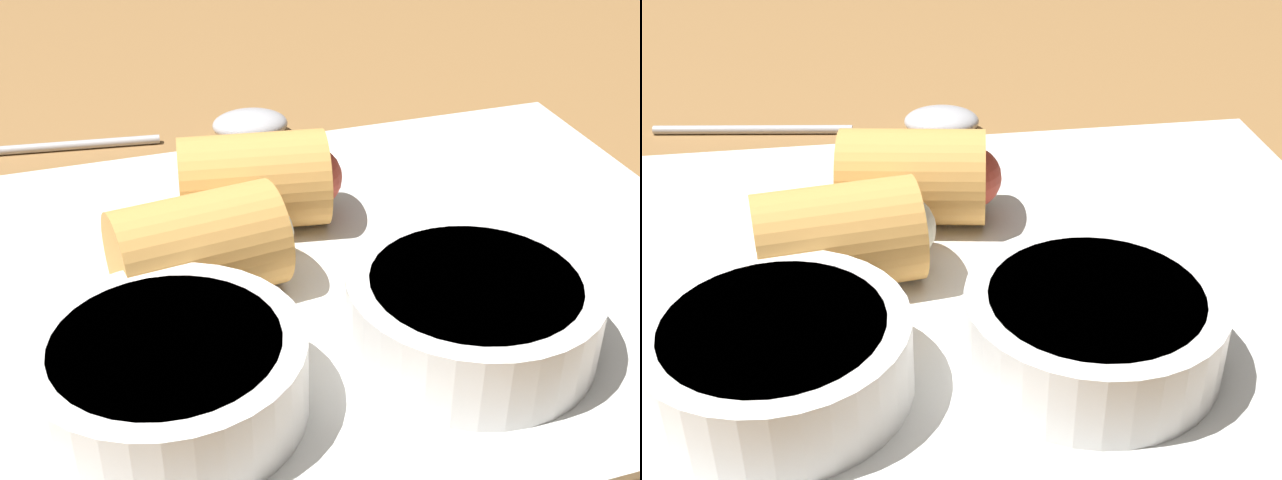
% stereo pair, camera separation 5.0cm
% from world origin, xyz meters
% --- Properties ---
extents(table_surface, '(1.80, 1.40, 0.02)m').
position_xyz_m(table_surface, '(0.00, 0.00, 0.01)').
color(table_surface, olive).
rests_on(table_surface, ground).
extents(serving_plate, '(0.35, 0.26, 0.01)m').
position_xyz_m(serving_plate, '(0.03, -0.02, 0.03)').
color(serving_plate, silver).
rests_on(serving_plate, table_surface).
extents(roll_front_left, '(0.07, 0.05, 0.04)m').
position_xyz_m(roll_front_left, '(0.07, -0.02, 0.06)').
color(roll_front_left, '#D19347').
rests_on(roll_front_left, serving_plate).
extents(roll_front_right, '(0.07, 0.05, 0.04)m').
position_xyz_m(roll_front_right, '(0.04, -0.06, 0.06)').
color(roll_front_right, '#D19347').
rests_on(roll_front_right, serving_plate).
extents(dipping_bowl_near, '(0.09, 0.09, 0.03)m').
position_xyz_m(dipping_bowl_near, '(-0.01, 0.04, 0.05)').
color(dipping_bowl_near, white).
rests_on(dipping_bowl_near, serving_plate).
extents(dipping_bowl_far, '(0.09, 0.09, 0.03)m').
position_xyz_m(dipping_bowl_far, '(0.10, 0.04, 0.05)').
color(dipping_bowl_far, white).
rests_on(dipping_bowl_far, serving_plate).
extents(spoon, '(0.19, 0.04, 0.01)m').
position_xyz_m(spoon, '(0.03, -0.19, 0.03)').
color(spoon, '#B2B2B7').
rests_on(spoon, table_surface).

